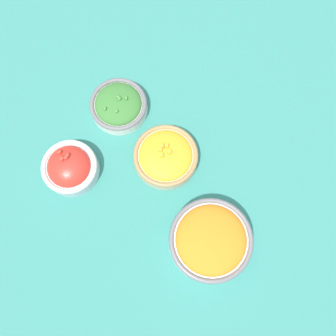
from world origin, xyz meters
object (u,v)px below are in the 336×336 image
(bowl_carrots, at_px, (210,240))
(bowl_broccoli, at_px, (119,105))
(bowl_cherry_tomatoes, at_px, (70,168))
(bowl_squash, at_px, (166,157))

(bowl_carrots, xyz_separation_m, bowl_broccoli, (0.38, -0.17, -0.01))
(bowl_cherry_tomatoes, xyz_separation_m, bowl_broccoli, (-0.00, -0.20, -0.01))
(bowl_squash, bearing_deg, bowl_cherry_tomatoes, 40.49)
(bowl_carrots, distance_m, bowl_broccoli, 0.42)
(bowl_carrots, bearing_deg, bowl_squash, -29.88)
(bowl_broccoli, bearing_deg, bowl_cherry_tomatoes, 89.58)
(bowl_broccoli, bearing_deg, bowl_carrots, 156.57)
(bowl_broccoli, bearing_deg, bowl_squash, 164.59)
(bowl_squash, relative_size, bowl_carrots, 0.83)
(bowl_squash, height_order, bowl_cherry_tomatoes, bowl_cherry_tomatoes)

